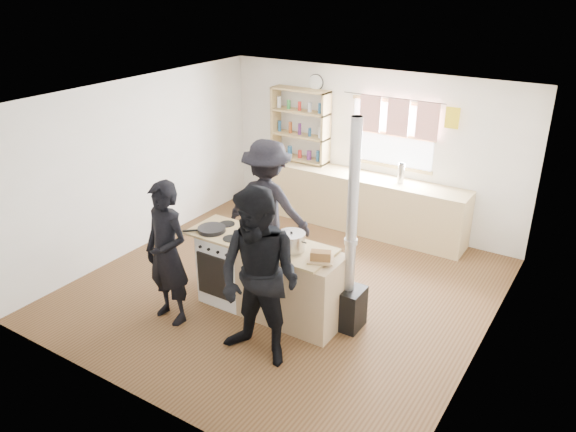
% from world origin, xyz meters
% --- Properties ---
extents(ground, '(5.00, 5.00, 0.01)m').
position_xyz_m(ground, '(0.00, 0.00, -0.01)').
color(ground, brown).
rests_on(ground, ground).
extents(back_counter, '(3.40, 0.55, 0.90)m').
position_xyz_m(back_counter, '(0.00, 2.22, 0.45)').
color(back_counter, '#D2B77E').
rests_on(back_counter, ground).
extents(shelving_unit, '(1.00, 0.28, 1.20)m').
position_xyz_m(shelving_unit, '(-1.20, 2.34, 1.51)').
color(shelving_unit, tan).
rests_on(shelving_unit, back_counter).
extents(thermos, '(0.10, 0.10, 0.31)m').
position_xyz_m(thermos, '(0.64, 2.22, 1.05)').
color(thermos, silver).
rests_on(thermos, back_counter).
extents(cooking_island, '(1.97, 0.64, 0.93)m').
position_xyz_m(cooking_island, '(0.14, -0.55, 0.47)').
color(cooking_island, white).
rests_on(cooking_island, ground).
extents(skillet_greens, '(0.48, 0.48, 0.05)m').
position_xyz_m(skillet_greens, '(-0.63, -0.66, 0.96)').
color(skillet_greens, black).
rests_on(skillet_greens, cooking_island).
extents(roast_tray, '(0.39, 0.31, 0.06)m').
position_xyz_m(roast_tray, '(0.07, -0.59, 0.97)').
color(roast_tray, silver).
rests_on(roast_tray, cooking_island).
extents(stockpot_stove, '(0.20, 0.20, 0.17)m').
position_xyz_m(stockpot_stove, '(-0.24, -0.38, 1.00)').
color(stockpot_stove, silver).
rests_on(stockpot_stove, cooking_island).
extents(stockpot_counter, '(0.32, 0.32, 0.23)m').
position_xyz_m(stockpot_counter, '(0.45, -0.56, 1.04)').
color(stockpot_counter, '#B7B7BA').
rests_on(stockpot_counter, cooking_island).
extents(bread_board, '(0.34, 0.29, 0.12)m').
position_xyz_m(bread_board, '(0.86, -0.62, 0.98)').
color(bread_board, tan).
rests_on(bread_board, cooking_island).
extents(flue_heater, '(0.35, 0.35, 2.50)m').
position_xyz_m(flue_heater, '(1.07, -0.32, 0.65)').
color(flue_heater, black).
rests_on(flue_heater, ground).
extents(person_near_left, '(0.67, 0.48, 1.73)m').
position_xyz_m(person_near_left, '(-0.77, -1.29, 0.87)').
color(person_near_left, black).
rests_on(person_near_left, ground).
extents(person_near_right, '(0.95, 0.74, 1.94)m').
position_xyz_m(person_near_right, '(0.56, -1.34, 0.97)').
color(person_near_right, black).
rests_on(person_near_right, ground).
extents(person_far, '(1.26, 0.82, 1.84)m').
position_xyz_m(person_far, '(-0.51, 0.37, 0.92)').
color(person_far, black).
rests_on(person_far, ground).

